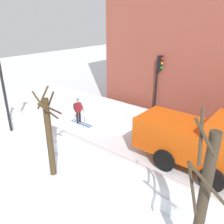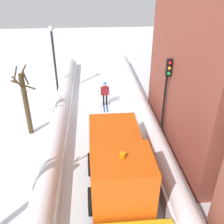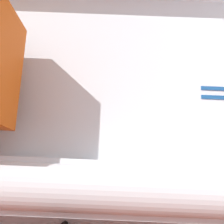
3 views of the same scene
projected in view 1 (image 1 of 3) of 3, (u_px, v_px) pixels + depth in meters
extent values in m
plane|color=white|center=(205.00, 176.00, 10.74)|extent=(80.00, 80.00, 0.00)
cube|color=white|center=(223.00, 146.00, 12.45)|extent=(1.10, 36.00, 0.88)
cube|color=white|center=(182.00, 203.00, 8.74)|extent=(1.10, 36.00, 0.67)
cylinder|color=white|center=(183.00, 196.00, 8.61)|extent=(0.90, 34.20, 0.90)
cube|color=#DB510F|center=(173.00, 134.00, 11.62)|extent=(2.30, 3.40, 1.60)
cylinder|color=black|center=(212.00, 179.00, 9.71)|extent=(0.25, 1.10, 1.10)
cylinder|color=black|center=(184.00, 141.00, 12.65)|extent=(0.25, 1.10, 1.10)
cylinder|color=black|center=(164.00, 160.00, 11.01)|extent=(0.25, 1.10, 1.10)
cylinder|color=black|center=(80.00, 117.00, 16.15)|extent=(0.14, 0.14, 0.82)
cylinder|color=black|center=(77.00, 118.00, 15.99)|extent=(0.14, 0.14, 0.82)
cube|color=maroon|center=(78.00, 107.00, 15.79)|extent=(0.42, 0.26, 0.62)
cube|color=black|center=(76.00, 106.00, 15.90)|extent=(0.32, 0.16, 0.44)
sphere|color=tan|center=(78.00, 101.00, 15.61)|extent=(0.24, 0.24, 0.24)
sphere|color=teal|center=(78.00, 100.00, 15.58)|extent=(0.22, 0.22, 0.22)
cylinder|color=maroon|center=(82.00, 106.00, 15.91)|extent=(0.09, 0.33, 0.56)
cylinder|color=maroon|center=(76.00, 108.00, 15.54)|extent=(0.09, 0.33, 0.56)
cube|color=#194C8C|center=(83.00, 123.00, 16.15)|extent=(0.09, 1.80, 0.03)
cube|color=#194C8C|center=(80.00, 124.00, 15.99)|extent=(0.09, 1.80, 0.03)
cylinder|color=#262628|center=(84.00, 114.00, 16.08)|extent=(0.02, 0.19, 1.19)
cylinder|color=#262628|center=(77.00, 117.00, 15.65)|extent=(0.02, 0.19, 1.19)
cylinder|color=black|center=(155.00, 98.00, 15.24)|extent=(0.12, 0.12, 3.77)
cube|color=black|center=(160.00, 63.00, 14.27)|extent=(0.28, 0.24, 0.90)
sphere|color=red|center=(162.00, 59.00, 14.09)|extent=(0.18, 0.18, 0.18)
sphere|color=gold|center=(162.00, 63.00, 14.20)|extent=(0.18, 0.18, 0.18)
sphere|color=green|center=(161.00, 68.00, 14.30)|extent=(0.18, 0.18, 0.18)
cylinder|color=black|center=(5.00, 95.00, 14.14)|extent=(0.16, 0.16, 4.85)
cylinder|color=#473720|center=(50.00, 139.00, 10.23)|extent=(0.28, 0.28, 3.74)
cylinder|color=#473720|center=(43.00, 97.00, 9.66)|extent=(0.62, 0.19, 0.95)
cylinder|color=#473720|center=(39.00, 100.00, 9.34)|extent=(0.13, 0.86, 0.65)
cylinder|color=#473720|center=(55.00, 111.00, 9.60)|extent=(1.08, 0.62, 0.82)
cylinder|color=#473720|center=(48.00, 111.00, 9.50)|extent=(0.79, 0.33, 0.88)
cylinder|color=#473720|center=(50.00, 102.00, 9.76)|extent=(0.09, 0.71, 1.05)
cylinder|color=#3D3325|center=(202.00, 208.00, 6.03)|extent=(0.28, 0.28, 4.48)
cylinder|color=#3D3325|center=(201.00, 135.00, 5.31)|extent=(0.86, 0.43, 1.15)
cylinder|color=#3D3325|center=(192.00, 188.00, 5.81)|extent=(0.77, 0.63, 0.91)
cylinder|color=#3D3325|center=(205.00, 137.00, 5.15)|extent=(0.47, 0.71, 0.69)
cylinder|color=#3D3325|center=(209.00, 185.00, 5.31)|extent=(0.40, 1.04, 1.10)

